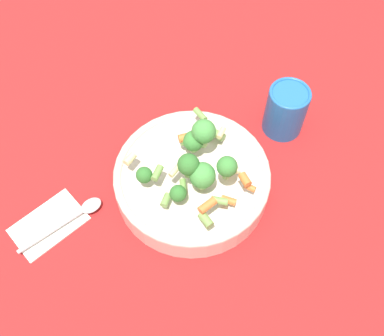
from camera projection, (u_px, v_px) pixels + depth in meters
ground_plane at (192, 187)px, 0.79m from camera, size 3.00×3.00×0.00m
bowl at (192, 179)px, 0.76m from camera, size 0.26×0.26×0.05m
pasta_salad at (197, 161)px, 0.71m from camera, size 0.19×0.17×0.07m
cup at (286, 110)px, 0.82m from camera, size 0.07×0.07×0.10m
napkin at (49, 224)px, 0.75m from camera, size 0.08×0.12×0.01m
spoon at (76, 215)px, 0.75m from camera, size 0.03×0.16×0.01m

